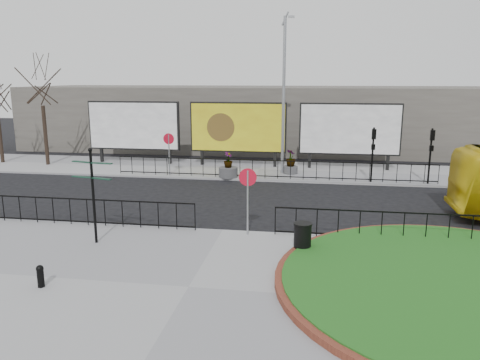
% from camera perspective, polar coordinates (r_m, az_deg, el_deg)
% --- Properties ---
extents(ground, '(90.00, 90.00, 0.00)m').
position_cam_1_polar(ground, '(17.85, -2.09, -6.43)').
color(ground, black).
rests_on(ground, ground).
extents(pavement_near, '(30.00, 10.00, 0.12)m').
position_cam_1_polar(pavement_near, '(13.31, -6.28, -13.05)').
color(pavement_near, gray).
rests_on(pavement_near, ground).
extents(pavement_far, '(44.00, 6.00, 0.12)m').
position_cam_1_polar(pavement_far, '(29.32, 2.35, 1.21)').
color(pavement_far, gray).
rests_on(pavement_far, ground).
extents(brick_edge, '(10.40, 10.40, 0.18)m').
position_cam_1_polar(brick_edge, '(14.40, 25.83, -11.60)').
color(brick_edge, brown).
rests_on(brick_edge, pavement_near).
extents(grass_lawn, '(10.00, 10.00, 0.22)m').
position_cam_1_polar(grass_lawn, '(14.39, 25.84, -11.53)').
color(grass_lawn, '#1D4F15').
rests_on(grass_lawn, pavement_near).
extents(railing_near_left, '(10.00, 0.10, 1.10)m').
position_cam_1_polar(railing_near_left, '(19.40, -20.00, -3.57)').
color(railing_near_left, black).
rests_on(railing_near_left, pavement_near).
extents(railing_near_right, '(9.00, 0.10, 1.10)m').
position_cam_1_polar(railing_near_right, '(17.37, 19.35, -5.37)').
color(railing_near_right, black).
rests_on(railing_near_right, pavement_near).
extents(railing_far, '(18.00, 0.10, 1.10)m').
position_cam_1_polar(railing_far, '(26.47, 3.85, 1.31)').
color(railing_far, black).
rests_on(railing_far, pavement_far).
extents(speed_sign_far, '(0.64, 0.07, 2.47)m').
position_cam_1_polar(speed_sign_far, '(27.53, -8.67, 4.26)').
color(speed_sign_far, gray).
rests_on(speed_sign_far, pavement_far).
extents(speed_sign_near, '(0.64, 0.07, 2.47)m').
position_cam_1_polar(speed_sign_near, '(16.79, 0.95, -0.84)').
color(speed_sign_near, gray).
rests_on(speed_sign_near, pavement_near).
extents(billboard_left, '(6.20, 0.31, 4.10)m').
position_cam_1_polar(billboard_left, '(31.96, -12.82, 6.45)').
color(billboard_left, black).
rests_on(billboard_left, pavement_far).
extents(billboard_mid, '(6.20, 0.31, 4.10)m').
position_cam_1_polar(billboard_mid, '(30.09, -0.25, 6.40)').
color(billboard_mid, black).
rests_on(billboard_mid, pavement_far).
extents(billboard_right, '(6.20, 0.31, 4.10)m').
position_cam_1_polar(billboard_right, '(29.80, 13.24, 6.01)').
color(billboard_right, black).
rests_on(billboard_right, pavement_far).
extents(lamp_post, '(0.74, 0.18, 9.23)m').
position_cam_1_polar(lamp_post, '(27.65, 5.36, 10.44)').
color(lamp_post, gray).
rests_on(lamp_post, pavement_far).
extents(signal_pole_a, '(0.22, 0.26, 3.00)m').
position_cam_1_polar(signal_pole_a, '(26.38, 15.91, 3.97)').
color(signal_pole_a, black).
rests_on(signal_pole_a, pavement_far).
extents(signal_pole_b, '(0.22, 0.26, 3.00)m').
position_cam_1_polar(signal_pole_b, '(26.91, 22.27, 3.68)').
color(signal_pole_b, black).
rests_on(signal_pole_b, pavement_far).
extents(tree_left, '(2.00, 2.00, 7.00)m').
position_cam_1_polar(tree_left, '(33.02, -22.85, 7.75)').
color(tree_left, '#2D2119').
rests_on(tree_left, pavement_far).
extents(building_backdrop, '(40.00, 10.00, 5.00)m').
position_cam_1_polar(building_backdrop, '(38.85, 4.09, 7.59)').
color(building_backdrop, '#605B54').
rests_on(building_backdrop, ground).
extents(fingerpost_sign, '(1.56, 0.54, 3.34)m').
position_cam_1_polar(fingerpost_sign, '(16.68, -17.52, -0.74)').
color(fingerpost_sign, black).
rests_on(fingerpost_sign, pavement_near).
extents(bollard, '(0.21, 0.21, 0.64)m').
position_cam_1_polar(bollard, '(14.17, -23.16, -10.60)').
color(bollard, black).
rests_on(bollard, pavement_near).
extents(litter_bin, '(0.61, 0.61, 1.01)m').
position_cam_1_polar(litter_bin, '(15.55, 7.63, -6.98)').
color(litter_bin, black).
rests_on(litter_bin, pavement_near).
extents(planter_a, '(1.09, 1.09, 1.47)m').
position_cam_1_polar(planter_a, '(26.91, -1.45, 1.34)').
color(planter_a, '#4C4C4F').
rests_on(planter_a, pavement_far).
extents(planter_b, '(0.85, 0.85, 1.45)m').
position_cam_1_polar(planter_b, '(28.07, 6.19, 1.98)').
color(planter_b, '#4C4C4F').
rests_on(planter_b, pavement_far).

